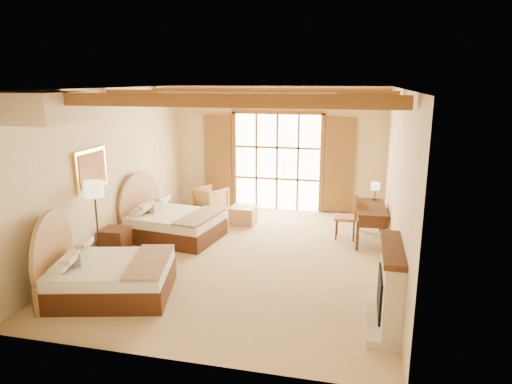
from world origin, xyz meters
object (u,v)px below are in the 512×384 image
(desk, at_px, (370,222))
(armchair, at_px, (211,199))
(nightstand, at_px, (116,243))
(bed_near, at_px, (103,273))
(bed_far, at_px, (169,222))

(desk, bearing_deg, armchair, 158.24)
(desk, bearing_deg, nightstand, -160.06)
(nightstand, bearing_deg, armchair, 74.88)
(bed_near, bearing_deg, desk, 26.50)
(armchair, bearing_deg, nightstand, 105.77)
(nightstand, height_order, armchair, armchair)
(bed_far, xyz_separation_m, desk, (4.25, 0.82, 0.04))
(bed_far, distance_m, nightstand, 1.37)
(bed_far, distance_m, armchair, 2.18)
(bed_far, relative_size, armchair, 2.86)
(bed_near, distance_m, desk, 5.49)
(bed_far, bearing_deg, bed_near, -80.09)
(bed_far, relative_size, desk, 1.43)
(bed_near, height_order, nightstand, bed_near)
(bed_near, bearing_deg, bed_far, 77.47)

